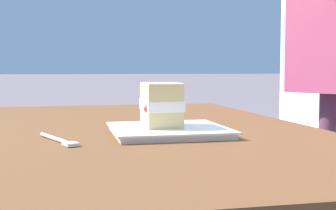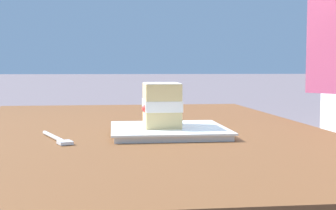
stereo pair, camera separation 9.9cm
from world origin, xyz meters
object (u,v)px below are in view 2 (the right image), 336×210
at_px(patio_table, 127,163).
at_px(dessert_plate, 168,131).
at_px(cake_slice, 161,105).
at_px(dessert_fork, 57,138).

relative_size(patio_table, dessert_plate, 5.67).
height_order(cake_slice, dessert_fork, cake_slice).
distance_m(patio_table, cake_slice, 0.22).
distance_m(dessert_plate, cake_slice, 0.06).
relative_size(patio_table, dessert_fork, 8.37).
bearing_deg(patio_table, cake_slice, 25.44).
height_order(patio_table, cake_slice, cake_slice).
height_order(patio_table, dessert_plate, dessert_plate).
xyz_separation_m(cake_slice, dessert_fork, (0.07, -0.21, -0.06)).
relative_size(dessert_plate, dessert_fork, 1.48).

